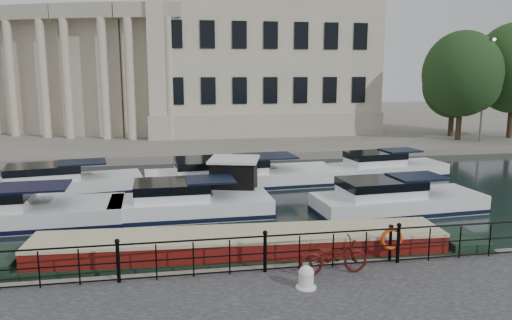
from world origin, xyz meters
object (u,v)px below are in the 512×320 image
Objects in this scene: life_ring_post at (391,239)px; narrowboat at (241,258)px; harbour_hut at (234,182)px; mooring_bollard at (306,278)px; bicycle at (333,256)px.

life_ring_post is 4.61m from narrowboat.
mooring_bollard is at bearing -72.97° from harbour_hut.
bicycle is 3.20× the size of mooring_bollard.
mooring_bollard is 0.04× the size of narrowboat.
life_ring_post is at bearing -55.93° from harbour_hut.
narrowboat is at bearing 160.28° from life_ring_post.
harbour_hut is (-0.41, 11.03, 0.12)m from mooring_bollard.
life_ring_post is 0.31× the size of harbour_hut.
narrowboat is at bearing -81.26° from harbour_hut.
bicycle reaches higher than narrowboat.
bicycle reaches higher than mooring_bollard.
narrowboat is at bearing 114.51° from mooring_bollard.
bicycle is 0.12× the size of narrowboat.
harbour_hut reaches higher than mooring_bollard.
life_ring_post is 0.07× the size of narrowboat.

